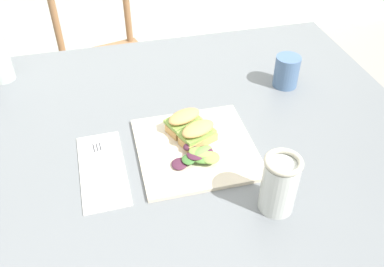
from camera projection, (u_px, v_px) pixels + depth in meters
dining_table at (165, 162)px, 1.16m from camera, size 1.39×1.04×0.74m
chair_wooden_far at (107, 61)px, 1.94m from camera, size 0.48×0.48×0.87m
plate_lunch at (196, 148)px, 1.04m from camera, size 0.29×0.29×0.01m
sandwich_half_front at (198, 133)px, 1.03m from camera, size 0.10×0.09×0.06m
sandwich_half_back at (184, 121)px, 1.07m from camera, size 0.10×0.09×0.06m
salad_mixed_greens at (200, 154)px, 0.99m from camera, size 0.13×0.11×0.03m
napkin_folded at (103, 169)px, 0.99m from camera, size 0.11×0.26×0.00m
fork_on_napkin at (101, 163)px, 1.00m from camera, size 0.04×0.19×0.00m
mason_jar_iced_tea at (279, 186)px, 0.86m from camera, size 0.08×0.08×0.14m
cup_extra_side at (287, 71)px, 1.24m from camera, size 0.07×0.07×0.10m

